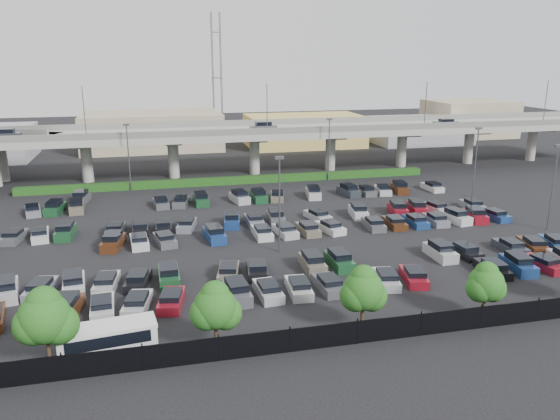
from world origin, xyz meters
The scene contains 10 objects.
ground centered at (0.00, 0.00, 0.00)m, with size 280.00×280.00×0.00m, color black.
overpass centered at (-0.25, 31.96, 6.97)m, with size 150.00×13.00×15.80m.
hedge centered at (0.00, 25.00, 0.55)m, with size 66.00×1.60×1.10m, color #173B11.
fence centered at (-0.05, -28.00, 0.90)m, with size 70.00×0.10×2.00m.
tree_row centered at (0.70, -26.53, 3.52)m, with size 65.07×3.66×5.94m.
shuttle_bus centered at (-16.37, -25.17, 1.17)m, with size 6.89×3.09×2.14m.
parked_cars centered at (-0.10, -3.91, 0.63)m, with size 63.06×41.65×1.67m.
light_poles centered at (-4.13, 2.00, 6.24)m, with size 66.90×48.38×10.30m.
distant_buildings centered at (12.38, 61.81, 3.74)m, with size 138.00×24.00×9.00m.
comm_tower centered at (4.00, 74.00, 15.61)m, with size 2.40×2.40×30.00m.
Camera 1 is at (-12.61, -61.10, 20.07)m, focal length 35.00 mm.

